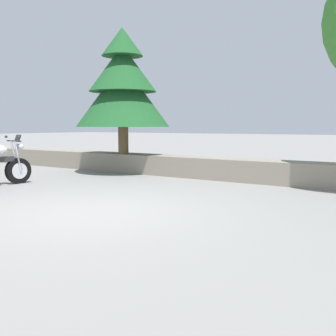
{
  "coord_description": "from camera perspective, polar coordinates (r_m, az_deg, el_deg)",
  "views": [
    {
      "loc": [
        4.62,
        -4.65,
        1.39
      ],
      "look_at": [
        0.7,
        1.2,
        0.65
      ],
      "focal_mm": 43.01,
      "sensor_mm": 36.0,
      "label": 1
    }
  ],
  "objects": [
    {
      "name": "pine_tree_far_left",
      "position": [
        12.12,
        -6.44,
        11.56
      ],
      "size": [
        2.75,
        2.75,
        3.69
      ],
      "color": "brown",
      "rests_on": "stone_wall"
    },
    {
      "name": "stone_wall",
      "position": [
        10.58,
        7.71,
        -0.1
      ],
      "size": [
        36.0,
        0.8,
        0.55
      ],
      "primitive_type": "cube",
      "color": "gray",
      "rests_on": "ground"
    },
    {
      "name": "ground_plane",
      "position": [
        6.7,
        -10.83,
        -6.08
      ],
      "size": [
        120.0,
        120.0,
        0.0
      ],
      "primitive_type": "plane",
      "color": "gray"
    }
  ]
}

